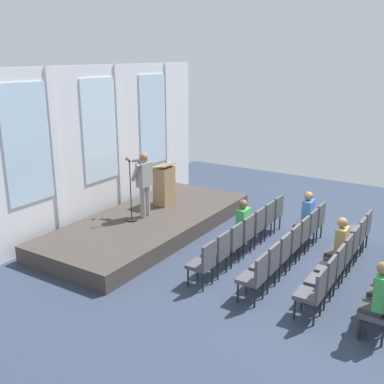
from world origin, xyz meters
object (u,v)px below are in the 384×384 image
(audience_r3_c0, at_px, (377,297))
(chair_r1_c1, at_px, (268,264))
(chair_r0_c6, at_px, (274,211))
(chair_r2_c1, at_px, (324,278))
(speaker, at_px, (144,180))
(chair_r1_c4, at_px, (300,234))
(chair_r1_c6, at_px, (316,219))
(chair_r0_c4, at_px, (255,225))
(audience_r1_c5, at_px, (306,217))
(chair_r2_c0, at_px, (314,291))
(chair_r1_c0, at_px, (255,276))
(audience_r2_c3, at_px, (339,245))
(chair_r0_c0, at_px, (204,262))
(chair_r2_c3, at_px, (342,255))
(chair_r3_c0, at_px, (381,310))
(chair_r2_c6, at_px, (362,228))
(chair_r2_c5, at_px, (356,236))
(lectern, at_px, (164,185))
(chair_r0_c2, at_px, (232,242))
(mic_stand, at_px, (131,208))
(chair_r0_c5, at_px, (265,218))
(chair_r1_c3, at_px, (290,243))
(chair_r2_c2, at_px, (333,266))
(audience_r0_c3, at_px, (241,224))
(chair_r0_c1, at_px, (219,251))
(chair_r1_c5, at_px, (308,226))
(chair_r1_c2, at_px, (280,253))
(chair_r2_c4, at_px, (349,245))

(audience_r3_c0, bearing_deg, chair_r1_c1, 74.35)
(chair_r0_c6, distance_m, chair_r2_c1, 3.65)
(speaker, distance_m, chair_r1_c4, 4.02)
(chair_r1_c6, bearing_deg, chair_r0_c4, 137.18)
(audience_r1_c5, distance_m, chair_r2_c0, 3.16)
(chair_r1_c0, bearing_deg, chair_r0_c6, 17.17)
(audience_r2_c3, bearing_deg, chair_r1_c4, 59.74)
(chair_r0_c0, distance_m, chair_r2_c3, 2.80)
(chair_r0_c4, height_order, chair_r3_c0, same)
(audience_r2_c3, bearing_deg, chair_r1_c1, 139.40)
(chair_r1_c1, height_order, chair_r2_c6, same)
(chair_r1_c4, xyz_separation_m, chair_r2_c5, (0.59, -1.09, 0.00))
(lectern, xyz_separation_m, audience_r3_c0, (-2.81, -6.13, -0.21))
(chair_r0_c0, relative_size, chair_r3_c0, 1.00)
(chair_r0_c0, distance_m, chair_r2_c6, 4.14)
(chair_r0_c0, height_order, chair_r0_c2, same)
(mic_stand, distance_m, chair_r0_c2, 2.90)
(chair_r0_c5, xyz_separation_m, chair_r1_c4, (-0.59, -1.09, 0.00))
(speaker, relative_size, chair_r2_c1, 1.76)
(chair_r0_c5, relative_size, chair_r1_c1, 1.00)
(chair_r1_c3, distance_m, chair_r2_c2, 1.23)
(chair_r1_c4, distance_m, chair_r1_c6, 1.17)
(chair_r0_c0, bearing_deg, chair_r0_c5, 0.00)
(audience_r2_c3, bearing_deg, chair_r0_c4, 74.34)
(chair_r0_c2, xyz_separation_m, chair_r2_c1, (-0.59, -2.17, 0.00))
(chair_r0_c5, xyz_separation_m, chair_r2_c2, (-1.76, -2.17, 0.00))
(audience_r0_c3, relative_size, chair_r2_c2, 1.40)
(chair_r0_c1, height_order, chair_r2_c6, same)
(chair_r1_c6, distance_m, chair_r2_c0, 3.68)
(lectern, height_order, chair_r2_c1, lectern)
(chair_r0_c4, distance_m, chair_r1_c3, 1.23)
(chair_r1_c5, relative_size, chair_r2_c2, 1.00)
(chair_r1_c0, xyz_separation_m, audience_r2_c3, (1.76, -1.01, 0.20))
(chair_r1_c6, bearing_deg, chair_r3_c0, -148.29)
(chair_r1_c2, height_order, chair_r2_c4, same)
(chair_r0_c5, distance_m, audience_r1_c5, 1.03)
(lectern, distance_m, chair_r2_c6, 5.19)
(chair_r1_c2, bearing_deg, chair_r1_c6, 0.00)
(chair_r2_c3, distance_m, chair_r2_c5, 1.17)
(audience_r0_c3, xyz_separation_m, chair_r1_c2, (-0.59, -1.17, -0.20))
(speaker, relative_size, chair_r1_c5, 1.76)
(chair_r0_c2, distance_m, chair_r1_c0, 1.60)
(lectern, height_order, chair_r2_c4, lectern)
(chair_r2_c3, bearing_deg, chair_r1_c5, 42.82)
(mic_stand, height_order, chair_r0_c4, mic_stand)
(chair_r0_c5, distance_m, chair_r2_c2, 2.80)
(chair_r1_c5, height_order, audience_r2_c3, audience_r2_c3)
(mic_stand, distance_m, chair_r0_c4, 3.07)
(lectern, height_order, chair_r3_c0, lectern)
(audience_r0_c3, bearing_deg, chair_r2_c6, -52.05)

